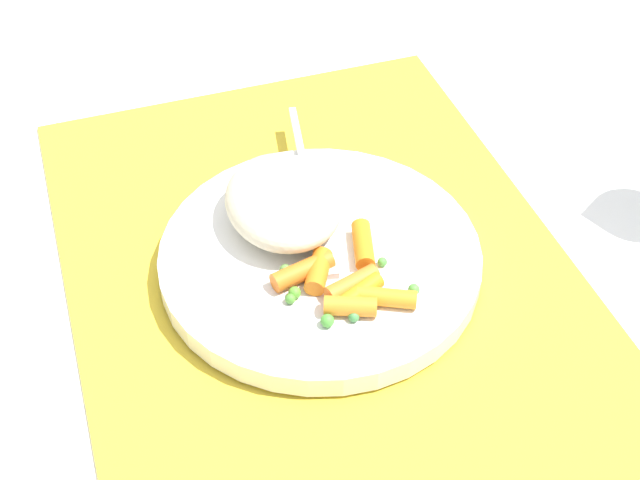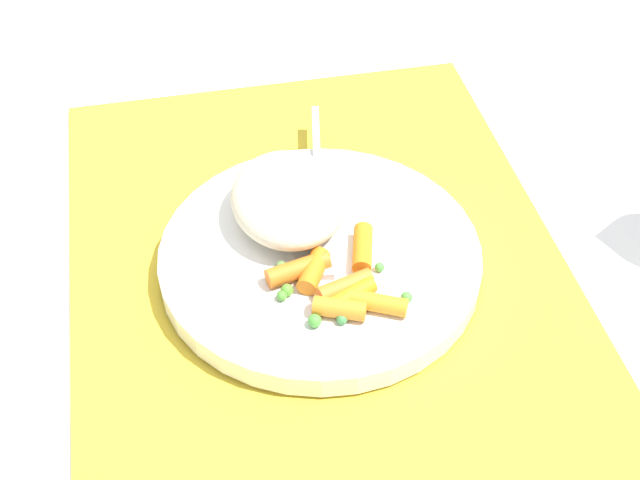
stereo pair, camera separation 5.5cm
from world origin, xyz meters
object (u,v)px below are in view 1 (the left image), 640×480
at_px(fork, 311,203).
at_px(plate, 320,258).
at_px(rice_mound, 283,202).
at_px(carrot_portion, 344,279).

bearing_deg(fork, plate, -10.40).
bearing_deg(rice_mound, plate, 23.80).
bearing_deg(plate, carrot_portion, 6.85).
relative_size(plate, carrot_portion, 2.56).
height_order(plate, carrot_portion, carrot_portion).
xyz_separation_m(rice_mound, fork, (-0.01, 0.03, -0.02)).
xyz_separation_m(plate, rice_mound, (-0.04, -0.02, 0.03)).
height_order(carrot_portion, fork, carrot_portion).
distance_m(rice_mound, carrot_portion, 0.08).
bearing_deg(fork, carrot_portion, -2.62).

